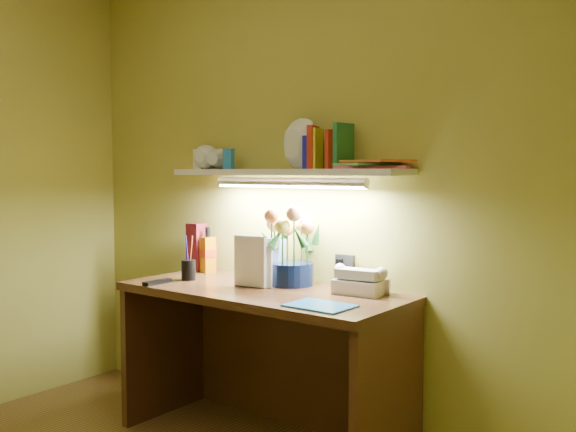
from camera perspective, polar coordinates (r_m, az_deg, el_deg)
The scene contains 13 objects.
desk at distance 3.13m, azimuth -2.33°, elevation -13.24°, with size 1.40×0.60×0.75m, color #3A1D0F.
flower_bouquet at distance 3.12m, azimuth 0.27°, elevation -2.67°, with size 0.24×0.24×0.38m, color #091436, non-canonical shape.
telephone at distance 2.93m, azimuth 6.44°, elevation -5.62°, with size 0.22×0.16×0.13m, color beige, non-canonical shape.
desk_clock at distance 2.94m, azimuth 8.38°, elevation -6.20°, with size 0.07×0.04×0.07m, color #A9A9AD.
whisky_bottle at distance 3.54m, azimuth -7.14°, elevation -3.00°, with size 0.07×0.07×0.25m, color #C06A05, non-canonical shape.
whisky_box at distance 3.61m, azimuth -8.12°, elevation -2.74°, with size 0.09×0.09×0.27m, color #58121A.
pen_cup at distance 3.31m, azimuth -8.84°, elevation -4.15°, with size 0.07×0.07×0.18m, color black.
art_card at distance 3.24m, azimuth -1.95°, elevation -3.87°, with size 0.22×0.04×0.22m, color white, non-canonical shape.
tv_remote at distance 3.24m, azimuth -11.52°, elevation -5.78°, with size 0.04×0.16×0.02m, color black.
blue_folder at distance 2.66m, azimuth 2.88°, elevation -7.97°, with size 0.26×0.19×0.01m, color #297FCB.
desk_book_a at distance 3.13m, azimuth -4.80°, elevation -3.90°, with size 0.19×0.02×0.25m, color white.
desk_book_b at distance 3.12m, azimuth -4.26°, elevation -4.03°, with size 0.17×0.02×0.24m, color silver.
wall_shelf at distance 3.14m, azimuth -0.26°, elevation 4.59°, with size 1.32×0.36×0.24m.
Camera 1 is at (1.92, -1.10, 1.30)m, focal length 40.00 mm.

